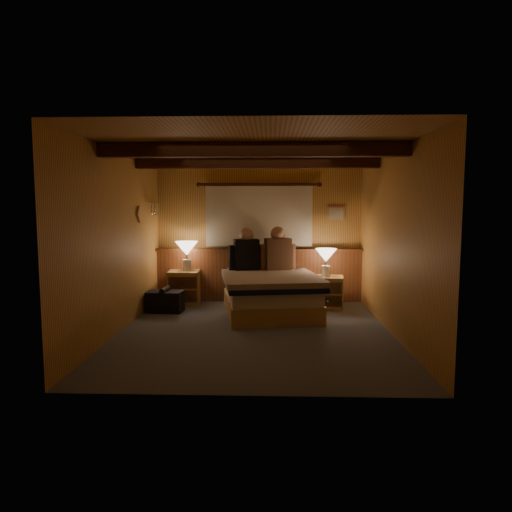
{
  "coord_description": "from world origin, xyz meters",
  "views": [
    {
      "loc": [
        0.21,
        -5.95,
        1.64
      ],
      "look_at": [
        0.0,
        0.4,
        0.97
      ],
      "focal_mm": 32.0,
      "sensor_mm": 36.0,
      "label": 1
    }
  ],
  "objects_px": {
    "lamp_left": "(187,250)",
    "lamp_right": "(326,257)",
    "nightstand_right": "(328,292)",
    "person_left": "(246,252)",
    "bed": "(270,293)",
    "nightstand_left": "(184,287)",
    "duffel_bag": "(165,301)",
    "person_right": "(278,252)"
  },
  "relations": [
    {
      "from": "nightstand_left",
      "to": "person_left",
      "type": "bearing_deg",
      "value": -12.56
    },
    {
      "from": "nightstand_right",
      "to": "person_left",
      "type": "xyz_separation_m",
      "value": [
        -1.35,
        0.09,
        0.65
      ]
    },
    {
      "from": "lamp_right",
      "to": "duffel_bag",
      "type": "bearing_deg",
      "value": -171.39
    },
    {
      "from": "duffel_bag",
      "to": "bed",
      "type": "bearing_deg",
      "value": 2.52
    },
    {
      "from": "nightstand_left",
      "to": "lamp_right",
      "type": "distance_m",
      "value": 2.47
    },
    {
      "from": "nightstand_left",
      "to": "person_right",
      "type": "relative_size",
      "value": 0.77
    },
    {
      "from": "nightstand_left",
      "to": "person_left",
      "type": "distance_m",
      "value": 1.26
    },
    {
      "from": "bed",
      "to": "lamp_right",
      "type": "distance_m",
      "value": 1.15
    },
    {
      "from": "nightstand_left",
      "to": "nightstand_right",
      "type": "height_order",
      "value": "nightstand_left"
    },
    {
      "from": "person_left",
      "to": "duffel_bag",
      "type": "relative_size",
      "value": 1.26
    },
    {
      "from": "bed",
      "to": "person_left",
      "type": "bearing_deg",
      "value": 117.67
    },
    {
      "from": "person_right",
      "to": "nightstand_left",
      "type": "bearing_deg",
      "value": 161.9
    },
    {
      "from": "nightstand_right",
      "to": "duffel_bag",
      "type": "xyz_separation_m",
      "value": [
        -2.63,
        -0.37,
        -0.09
      ]
    },
    {
      "from": "lamp_left",
      "to": "person_left",
      "type": "relative_size",
      "value": 0.69
    },
    {
      "from": "bed",
      "to": "nightstand_right",
      "type": "distance_m",
      "value": 1.06
    },
    {
      "from": "lamp_left",
      "to": "lamp_right",
      "type": "distance_m",
      "value": 2.36
    },
    {
      "from": "bed",
      "to": "lamp_right",
      "type": "relative_size",
      "value": 4.41
    },
    {
      "from": "duffel_bag",
      "to": "nightstand_left",
      "type": "bearing_deg",
      "value": 77.78
    },
    {
      "from": "bed",
      "to": "person_left",
      "type": "distance_m",
      "value": 0.88
    },
    {
      "from": "lamp_right",
      "to": "duffel_bag",
      "type": "relative_size",
      "value": 0.79
    },
    {
      "from": "bed",
      "to": "duffel_bag",
      "type": "distance_m",
      "value": 1.67
    },
    {
      "from": "lamp_right",
      "to": "duffel_bag",
      "type": "distance_m",
      "value": 2.7
    },
    {
      "from": "lamp_left",
      "to": "duffel_bag",
      "type": "bearing_deg",
      "value": -110.18
    },
    {
      "from": "duffel_bag",
      "to": "nightstand_right",
      "type": "bearing_deg",
      "value": 12.96
    },
    {
      "from": "lamp_right",
      "to": "nightstand_right",
      "type": "bearing_deg",
      "value": -25.58
    },
    {
      "from": "nightstand_left",
      "to": "person_right",
      "type": "height_order",
      "value": "person_right"
    },
    {
      "from": "person_left",
      "to": "person_right",
      "type": "distance_m",
      "value": 0.52
    },
    {
      "from": "bed",
      "to": "nightstand_left",
      "type": "relative_size",
      "value": 3.5
    },
    {
      "from": "nightstand_left",
      "to": "nightstand_right",
      "type": "xyz_separation_m",
      "value": [
        2.44,
        -0.25,
        -0.02
      ]
    },
    {
      "from": "nightstand_right",
      "to": "lamp_right",
      "type": "xyz_separation_m",
      "value": [
        -0.04,
        0.02,
        0.58
      ]
    },
    {
      "from": "person_left",
      "to": "bed",
      "type": "bearing_deg",
      "value": -64.74
    },
    {
      "from": "lamp_right",
      "to": "lamp_left",
      "type": "bearing_deg",
      "value": 173.81
    },
    {
      "from": "nightstand_right",
      "to": "lamp_right",
      "type": "distance_m",
      "value": 0.58
    },
    {
      "from": "lamp_left",
      "to": "lamp_right",
      "type": "height_order",
      "value": "lamp_left"
    },
    {
      "from": "bed",
      "to": "person_left",
      "type": "relative_size",
      "value": 2.76
    },
    {
      "from": "lamp_right",
      "to": "nightstand_left",
      "type": "bearing_deg",
      "value": 174.57
    },
    {
      "from": "lamp_left",
      "to": "person_right",
      "type": "relative_size",
      "value": 0.67
    },
    {
      "from": "bed",
      "to": "person_right",
      "type": "height_order",
      "value": "person_right"
    },
    {
      "from": "lamp_left",
      "to": "lamp_right",
      "type": "bearing_deg",
      "value": -6.19
    },
    {
      "from": "bed",
      "to": "nightstand_left",
      "type": "bearing_deg",
      "value": 146.01
    },
    {
      "from": "nightstand_left",
      "to": "lamp_right",
      "type": "height_order",
      "value": "lamp_right"
    },
    {
      "from": "person_left",
      "to": "person_right",
      "type": "height_order",
      "value": "person_right"
    }
  ]
}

